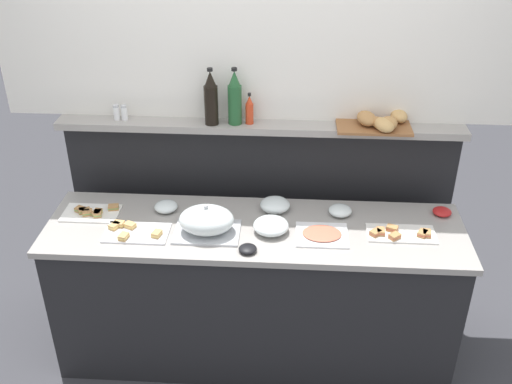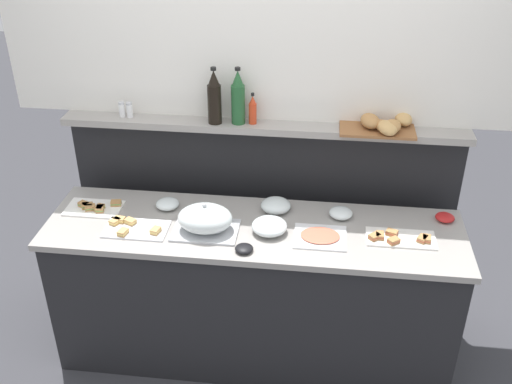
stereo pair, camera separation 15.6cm
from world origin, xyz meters
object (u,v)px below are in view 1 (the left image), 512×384
Objects in this scene: pepper_shaker at (124,113)px; bread_basket at (380,122)px; serving_cloche at (207,221)px; condiment_bowl_cream at (248,249)px; glass_bowl_medium at (340,211)px; sandwich_platter_front at (400,233)px; hot_sauce_bottle at (249,110)px; glass_bowl_extra at (166,207)px; sandwich_platter_side at (134,232)px; glass_bowl_small at (271,226)px; wine_bottle_dark at (211,99)px; salt_shaker at (116,113)px; cold_cuts_platter at (322,234)px; condiment_bowl_teal at (442,212)px; sandwich_platter_rear at (92,212)px; glass_bowl_large at (275,205)px; wine_bottle_green at (235,99)px.

bread_basket is at bearing -1.08° from pepper_shaker.
serving_cloche is 0.28m from condiment_bowl_cream.
sandwich_platter_front is at bearing -31.29° from glass_bowl_medium.
glass_bowl_extra is at bearing -149.16° from hot_sauce_bottle.
pepper_shaker reaches higher than sandwich_platter_side.
glass_bowl_small is 0.65m from hot_sauce_bottle.
condiment_bowl_cream is at bearing -11.54° from sandwich_platter_side.
wine_bottle_dark is (-0.72, 0.23, 0.54)m from glass_bowl_medium.
cold_cuts_platter is at bearing -22.03° from salt_shaker.
sandwich_platter_front is 0.34m from condiment_bowl_teal.
sandwich_platter_rear reaches higher than cold_cuts_platter.
glass_bowl_extra is at bearing -177.93° from condiment_bowl_teal.
cold_cuts_platter is at bearing -43.59° from glass_bowl_large.
sandwich_platter_side is 0.94× the size of sandwich_platter_front.
glass_bowl_small is at bearing -72.10° from hot_sauce_bottle.
glass_bowl_large reaches higher than sandwich_platter_side.
hot_sauce_bottle is 0.71m from bread_basket.
wine_bottle_green is 0.63m from pepper_shaker.
sandwich_platter_front is at bearing -25.48° from wine_bottle_green.
bread_basket is (0.20, 0.22, 0.43)m from glass_bowl_medium.
sandwich_platter_rear is at bearing 161.55° from condiment_bowl_cream.
sandwich_platter_rear is at bearing -106.65° from salt_shaker.
glass_bowl_large is at bearing -160.19° from bread_basket.
glass_bowl_large is at bearing 73.21° from condiment_bowl_cream.
hot_sauce_bottle reaches higher than condiment_bowl_teal.
pepper_shaker reaches higher than glass_bowl_extra.
serving_cloche is 2.69× the size of glass_bowl_medium.
hot_sauce_bottle reaches higher than glass_bowl_small.
glass_bowl_extra is (-0.60, -0.04, -0.01)m from glass_bowl_large.
serving_cloche is at bearing 145.90° from condiment_bowl_cream.
cold_cuts_platter is 2.65× the size of condiment_bowl_teal.
sandwich_platter_front is 3.85× the size of condiment_bowl_cream.
hot_sauce_bottle is (-1.07, 0.21, 0.48)m from condiment_bowl_teal.
sandwich_platter_front is 1.11× the size of wine_bottle_green.
sandwich_platter_front is 1.26m from glass_bowl_extra.
wine_bottle_dark is (-1.02, 0.41, 0.55)m from sandwich_platter_front.
wine_bottle_green is (-0.11, 0.62, 0.54)m from condiment_bowl_cream.
bread_basket reaches higher than glass_bowl_small.
condiment_bowl_teal reaches higher than cold_cuts_platter.
hot_sauce_bottle is (-0.81, 0.43, 0.48)m from sandwich_platter_front.
sandwich_platter_front is 1.16× the size of sandwich_platter_rear.
hot_sauce_bottle is (-0.03, 0.62, 0.48)m from condiment_bowl_cream.
glass_bowl_extra is (0.12, 0.23, 0.01)m from sandwich_platter_side.
wine_bottle_dark reaches higher than cold_cuts_platter.
wine_bottle_green is at bearing 35.61° from glass_bowl_extra.
salt_shaker reaches higher than glass_bowl_extra.
sandwich_platter_front is 0.67m from glass_bowl_small.
glass_bowl_small is at bearing -143.74° from bread_basket.
glass_bowl_extra is 0.41× the size of wine_bottle_green.
glass_bowl_large is 0.98m from pepper_shaker.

